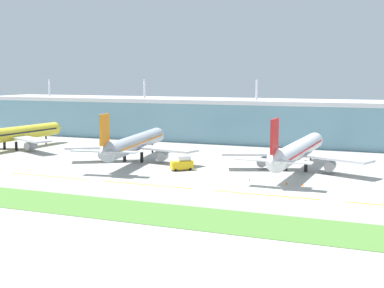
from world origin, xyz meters
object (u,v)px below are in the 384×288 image
(airliner_nearest, at_px, (12,134))
(airliner_far_middle, at_px, (297,151))
(airliner_near_middle, at_px, (134,143))
(fuel_truck, at_px, (182,163))
(safety_cone_nose_front, at_px, (286,183))
(safety_cone_right_wingtip, at_px, (303,185))
(safety_cone_left_wingtip, at_px, (250,180))

(airliner_nearest, xyz_separation_m, airliner_far_middle, (118.91, -4.46, 0.01))
(airliner_near_middle, height_order, airliner_far_middle, same)
(airliner_near_middle, bearing_deg, fuel_truck, -24.24)
(safety_cone_nose_front, relative_size, safety_cone_right_wingtip, 1.00)
(safety_cone_nose_front, bearing_deg, airliner_nearest, 166.88)
(airliner_near_middle, bearing_deg, safety_cone_right_wingtip, -17.64)
(airliner_near_middle, relative_size, safety_cone_left_wingtip, 93.24)
(airliner_nearest, bearing_deg, fuel_truck, -12.33)
(airliner_nearest, xyz_separation_m, fuel_truck, (84.69, -18.51, -4.18))
(safety_cone_left_wingtip, xyz_separation_m, safety_cone_right_wingtip, (15.60, -0.95, 0.00))
(safety_cone_right_wingtip, bearing_deg, fuel_truck, 166.34)
(airliner_near_middle, distance_m, fuel_truck, 25.79)
(airliner_near_middle, bearing_deg, airliner_nearest, 172.53)
(airliner_nearest, xyz_separation_m, safety_cone_nose_front, (120.93, -28.19, -6.10))
(safety_cone_nose_front, bearing_deg, fuel_truck, 165.05)
(airliner_nearest, distance_m, safety_cone_nose_front, 124.32)
(fuel_truck, bearing_deg, safety_cone_left_wingtip, -19.57)
(airliner_far_middle, relative_size, fuel_truck, 9.68)
(safety_cone_left_wingtip, bearing_deg, airliner_far_middle, 68.66)
(airliner_nearest, relative_size, safety_cone_right_wingtip, 86.85)
(airliner_far_middle, bearing_deg, airliner_nearest, 177.85)
(safety_cone_left_wingtip, height_order, safety_cone_right_wingtip, same)
(airliner_nearest, relative_size, safety_cone_nose_front, 86.85)
(airliner_near_middle, distance_m, safety_cone_left_wingtip, 52.53)
(safety_cone_nose_front, bearing_deg, airliner_far_middle, 94.86)
(fuel_truck, bearing_deg, airliner_nearest, 167.67)
(airliner_nearest, distance_m, airliner_far_middle, 118.99)
(airliner_near_middle, xyz_separation_m, safety_cone_left_wingtip, (48.43, -19.41, -6.10))
(airliner_near_middle, relative_size, safety_cone_nose_front, 93.24)
(airliner_nearest, xyz_separation_m, safety_cone_right_wingtip, (125.52, -28.43, -6.10))
(fuel_truck, xyz_separation_m, safety_cone_left_wingtip, (25.22, -8.96, -1.91))
(airliner_far_middle, bearing_deg, safety_cone_left_wingtip, -111.34)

